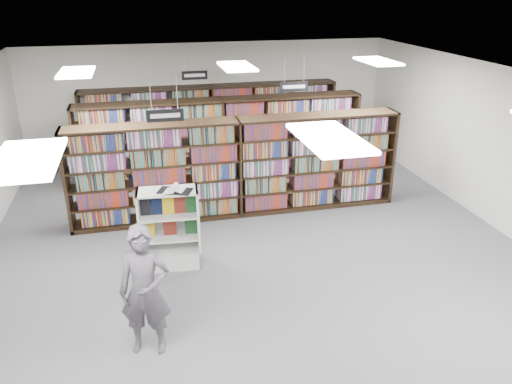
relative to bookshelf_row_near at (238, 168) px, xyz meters
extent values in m
plane|color=#545459|center=(0.00, -2.00, -1.05)|extent=(12.00, 12.00, 0.00)
cube|color=white|center=(0.00, -2.00, 2.15)|extent=(10.00, 12.00, 0.10)
cube|color=silver|center=(0.00, 4.00, 0.55)|extent=(10.00, 0.10, 3.20)
cube|color=silver|center=(5.00, -2.00, 0.55)|extent=(0.10, 12.00, 3.20)
cube|color=black|center=(0.00, 0.00, 0.00)|extent=(7.00, 0.60, 2.10)
cube|color=maroon|center=(0.00, 0.00, 0.00)|extent=(6.88, 0.42, 1.98)
cube|color=black|center=(0.00, 2.00, 0.00)|extent=(7.00, 0.60, 2.10)
cube|color=maroon|center=(0.00, 2.00, 0.00)|extent=(6.88, 0.42, 1.98)
cube|color=black|center=(0.00, 3.70, 0.00)|extent=(7.00, 0.60, 2.10)
cube|color=maroon|center=(0.00, 3.70, 0.00)|extent=(6.88, 0.42, 1.98)
cylinder|color=#B2B2B7|center=(-1.73, -1.00, 1.86)|extent=(0.01, 0.01, 0.58)
cylinder|color=#B2B2B7|center=(-1.27, -1.00, 1.86)|extent=(0.01, 0.01, 0.58)
cube|color=black|center=(-1.50, -1.00, 1.46)|extent=(0.65, 0.02, 0.22)
cube|color=white|center=(-1.50, -1.01, 1.46)|extent=(0.52, 0.00, 0.08)
cylinder|color=#B2B2B7|center=(1.27, 1.00, 1.86)|extent=(0.01, 0.01, 0.58)
cylinder|color=#B2B2B7|center=(1.73, 1.00, 1.86)|extent=(0.01, 0.01, 0.58)
cube|color=black|center=(1.50, 1.00, 1.46)|extent=(0.65, 0.02, 0.22)
cube|color=white|center=(1.50, 0.99, 1.46)|extent=(0.52, 0.00, 0.08)
cylinder|color=#B2B2B7|center=(-0.73, 3.00, 1.86)|extent=(0.01, 0.01, 0.58)
cylinder|color=#B2B2B7|center=(-0.27, 3.00, 1.86)|extent=(0.01, 0.01, 0.58)
cube|color=black|center=(-0.50, 3.00, 1.46)|extent=(0.65, 0.02, 0.22)
cube|color=white|center=(-0.50, 2.99, 1.46)|extent=(0.52, 0.00, 0.08)
cube|color=white|center=(-3.00, -5.00, 2.11)|extent=(0.60, 1.20, 0.04)
cube|color=white|center=(0.00, -5.00, 2.11)|extent=(0.60, 1.20, 0.04)
cube|color=white|center=(-3.00, 0.00, 2.11)|extent=(0.60, 1.20, 0.04)
cube|color=white|center=(0.00, 0.00, 2.11)|extent=(0.60, 1.20, 0.04)
cube|color=white|center=(3.00, 0.00, 2.11)|extent=(0.60, 1.20, 0.04)
cube|color=silver|center=(-1.60, -1.88, -0.89)|extent=(1.07, 0.60, 0.31)
cube|color=silver|center=(-2.10, -1.84, -0.32)|extent=(0.08, 0.52, 1.45)
cube|color=silver|center=(-1.11, -1.92, -0.32)|extent=(0.08, 0.52, 1.45)
cube|color=silver|center=(-1.59, -1.64, -0.32)|extent=(1.04, 0.11, 1.45)
cube|color=silver|center=(-1.60, -1.88, 0.39)|extent=(1.07, 0.60, 0.03)
cube|color=silver|center=(-1.60, -1.88, -0.48)|extent=(0.99, 0.55, 0.02)
cube|color=silver|center=(-1.60, -1.88, -0.07)|extent=(0.99, 0.55, 0.02)
cube|color=black|center=(-2.00, -1.80, 0.10)|extent=(0.21, 0.09, 0.31)
cube|color=black|center=(-1.80, -1.82, 0.10)|extent=(0.21, 0.09, 0.31)
cube|color=yellow|center=(-1.60, -1.83, 0.10)|extent=(0.21, 0.09, 0.31)
cube|color=maroon|center=(-1.40, -1.85, 0.10)|extent=(0.21, 0.09, 0.31)
cube|color=#15461E|center=(-1.20, -1.86, 0.10)|extent=(0.21, 0.09, 0.31)
cube|color=yellow|center=(-1.98, -1.80, -0.32)|extent=(0.23, 0.08, 0.29)
cube|color=maroon|center=(-1.60, -1.83, -0.32)|extent=(0.23, 0.08, 0.29)
cube|color=#15461E|center=(-1.22, -1.86, -0.32)|extent=(0.23, 0.08, 0.29)
cube|color=black|center=(-1.48, -1.96, 0.41)|extent=(0.64, 0.51, 0.01)
cube|color=silver|center=(-1.61, -1.96, 0.42)|extent=(0.34, 0.37, 0.05)
cube|color=silver|center=(-1.34, -1.96, 0.42)|extent=(0.34, 0.37, 0.07)
cylinder|color=silver|center=(-1.50, -1.96, 0.46)|extent=(0.20, 0.30, 0.10)
imported|color=#524C57|center=(-2.07, -4.05, -0.11)|extent=(0.77, 0.59, 1.88)
camera|label=1|loc=(-1.93, -9.77, 3.64)|focal=35.00mm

